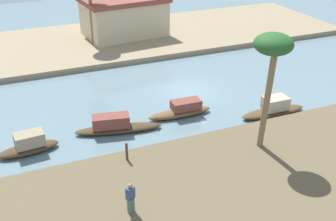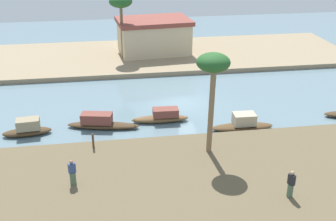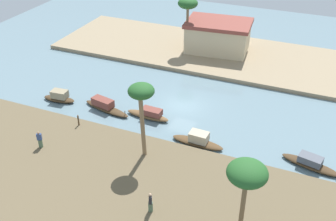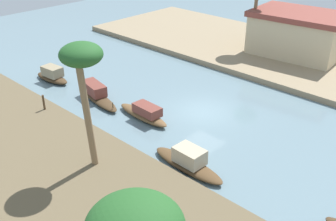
{
  "view_description": "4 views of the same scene",
  "coord_description": "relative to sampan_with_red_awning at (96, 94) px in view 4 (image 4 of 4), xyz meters",
  "views": [
    {
      "loc": [
        -12.57,
        -25.97,
        13.28
      ],
      "look_at": [
        -3.06,
        -3.28,
        0.5
      ],
      "focal_mm": 45.24,
      "sensor_mm": 36.0,
      "label": 1
    },
    {
      "loc": [
        -6.17,
        -32.52,
        14.14
      ],
      "look_at": [
        -1.76,
        -4.05,
        1.19
      ],
      "focal_mm": 45.33,
      "sensor_mm": 36.0,
      "label": 2
    },
    {
      "loc": [
        12.02,
        -32.49,
        21.04
      ],
      "look_at": [
        -0.39,
        -2.96,
        0.99
      ],
      "focal_mm": 42.8,
      "sensor_mm": 36.0,
      "label": 3
    },
    {
      "loc": [
        14.95,
        -19.22,
        12.65
      ],
      "look_at": [
        -1.19,
        -2.21,
        0.5
      ],
      "focal_mm": 43.14,
      "sensor_mm": 36.0,
      "label": 4
    }
  ],
  "objects": [
    {
      "name": "river_water",
      "position": [
        6.79,
        3.8,
        -0.44
      ],
      "size": [
        68.81,
        68.81,
        0.0
      ],
      "primitive_type": "plane",
      "color": "slate",
      "rests_on": "ground"
    },
    {
      "name": "riverbank_left",
      "position": [
        6.79,
        -9.39,
        -0.21
      ],
      "size": [
        42.43,
        12.93,
        0.46
      ],
      "primitive_type": "cube",
      "color": "brown",
      "rests_on": "ground"
    },
    {
      "name": "riverbank_right",
      "position": [
        6.79,
        16.98,
        -0.21
      ],
      "size": [
        42.43,
        12.93,
        0.46
      ],
      "primitive_type": "cube",
      "color": "#937F60",
      "rests_on": "ground"
    },
    {
      "name": "sampan_with_red_awning",
      "position": [
        0.0,
        0.0,
        0.0
      ],
      "size": [
        5.49,
        2.17,
        1.16
      ],
      "rotation": [
        0.0,
        0.0,
        -0.2
      ],
      "color": "#47331E",
      "rests_on": "river_water"
    },
    {
      "name": "sampan_near_left_bank",
      "position": [
        10.36,
        -1.87,
        0.02
      ],
      "size": [
        4.68,
        1.35,
        1.27
      ],
      "rotation": [
        0.0,
        0.0,
        -0.03
      ],
      "color": "brown",
      "rests_on": "river_water"
    },
    {
      "name": "sampan_with_tall_canopy",
      "position": [
        4.64,
        0.34,
        -0.02
      ],
      "size": [
        4.4,
        1.2,
        1.08
      ],
      "rotation": [
        0.0,
        0.0,
        -0.04
      ],
      "color": "brown",
      "rests_on": "river_water"
    },
    {
      "name": "sampan_open_hull",
      "position": [
        -5.2,
        -0.33,
        0.04
      ],
      "size": [
        3.51,
        1.44,
        1.23
      ],
      "rotation": [
        0.0,
        0.0,
        0.09
      ],
      "color": "#47331E",
      "rests_on": "river_water"
    },
    {
      "name": "mooring_post",
      "position": [
        -0.49,
        -3.85,
        0.54
      ],
      "size": [
        0.14,
        0.14,
        1.03
      ],
      "primitive_type": "cylinder",
      "color": "#4C3823",
      "rests_on": "riverbank_left"
    },
    {
      "name": "palm_tree_left_near",
      "position": [
        6.91,
        -5.53,
        5.67
      ],
      "size": [
        2.03,
        2.03,
        6.61
      ],
      "color": "#7F6647",
      "rests_on": "riverbank_left"
    },
    {
      "name": "riverside_building",
      "position": [
        6.18,
        17.61,
        1.93
      ],
      "size": [
        8.43,
        6.25,
        3.77
      ],
      "rotation": [
        0.0,
        0.0,
        0.1
      ],
      "color": "beige",
      "rests_on": "riverbank_right"
    }
  ]
}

